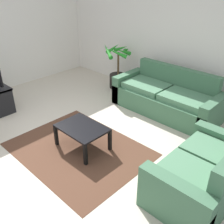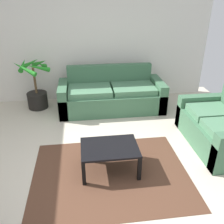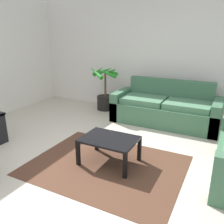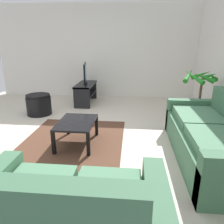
{
  "view_description": "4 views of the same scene",
  "coord_description": "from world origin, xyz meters",
  "px_view_note": "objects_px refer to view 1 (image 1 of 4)",
  "views": [
    {
      "loc": [
        3.17,
        -1.96,
        2.6
      ],
      "look_at": [
        0.43,
        0.89,
        0.44
      ],
      "focal_mm": 41.02,
      "sensor_mm": 36.0,
      "label": 1
    },
    {
      "loc": [
        0.04,
        -2.58,
        2.37
      ],
      "look_at": [
        0.48,
        0.81,
        0.65
      ],
      "focal_mm": 39.32,
      "sensor_mm": 36.0,
      "label": 2
    },
    {
      "loc": [
        1.86,
        -2.57,
        1.86
      ],
      "look_at": [
        0.15,
        0.75,
        0.62
      ],
      "focal_mm": 38.26,
      "sensor_mm": 36.0,
      "label": 3
    },
    {
      "loc": [
        3.55,
        1.13,
        1.62
      ],
      "look_at": [
        0.13,
        0.8,
        0.5
      ],
      "focal_mm": 34.26,
      "sensor_mm": 36.0,
      "label": 4
    }
  ],
  "objects_px": {
    "couch_loveseat": "(203,175)",
    "coffee_table": "(82,130)",
    "potted_palm": "(118,72)",
    "couch_main": "(166,98)"
  },
  "relations": [
    {
      "from": "couch_loveseat",
      "to": "coffee_table",
      "type": "bearing_deg",
      "value": -167.42
    },
    {
      "from": "couch_main",
      "to": "couch_loveseat",
      "type": "height_order",
      "value": "same"
    },
    {
      "from": "couch_loveseat",
      "to": "potted_palm",
      "type": "relative_size",
      "value": 1.36
    },
    {
      "from": "coffee_table",
      "to": "potted_palm",
      "type": "relative_size",
      "value": 0.72
    },
    {
      "from": "couch_main",
      "to": "potted_palm",
      "type": "bearing_deg",
      "value": 171.05
    },
    {
      "from": "coffee_table",
      "to": "couch_loveseat",
      "type": "bearing_deg",
      "value": 12.58
    },
    {
      "from": "couch_loveseat",
      "to": "potted_palm",
      "type": "bearing_deg",
      "value": 149.95
    },
    {
      "from": "couch_loveseat",
      "to": "coffee_table",
      "type": "distance_m",
      "value": 1.96
    },
    {
      "from": "coffee_table",
      "to": "potted_palm",
      "type": "xyz_separation_m",
      "value": [
        -1.32,
        2.3,
        0.07
      ]
    },
    {
      "from": "couch_main",
      "to": "coffee_table",
      "type": "distance_m",
      "value": 2.06
    }
  ]
}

